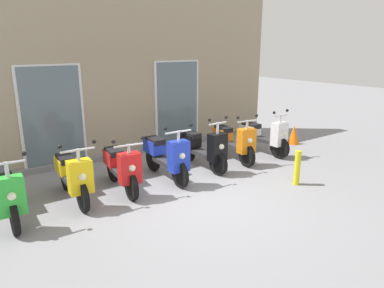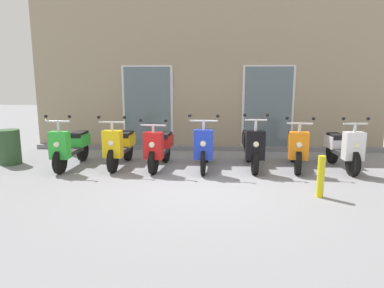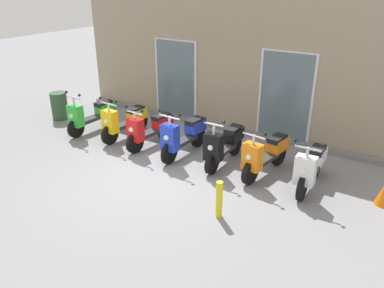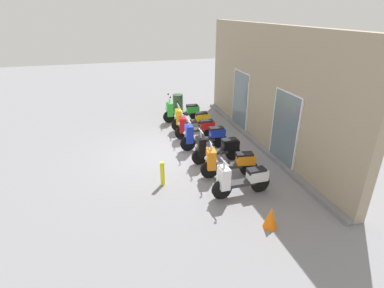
{
  "view_description": "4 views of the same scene",
  "coord_description": "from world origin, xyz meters",
  "views": [
    {
      "loc": [
        -3.65,
        -4.76,
        2.68
      ],
      "look_at": [
        0.43,
        0.86,
        0.74
      ],
      "focal_mm": 33.2,
      "sensor_mm": 36.0,
      "label": 1
    },
    {
      "loc": [
        0.09,
        -6.16,
        1.91
      ],
      "look_at": [
        -0.29,
        0.95,
        0.58
      ],
      "focal_mm": 32.04,
      "sensor_mm": 36.0,
      "label": 2
    },
    {
      "loc": [
        4.57,
        -5.73,
        3.95
      ],
      "look_at": [
        0.51,
        0.69,
        0.58
      ],
      "focal_mm": 35.95,
      "sensor_mm": 36.0,
      "label": 3
    },
    {
      "loc": [
        9.05,
        -1.78,
        4.49
      ],
      "look_at": [
        0.74,
        0.54,
        0.6
      ],
      "focal_mm": 28.05,
      "sensor_mm": 36.0,
      "label": 4
    }
  ],
  "objects": [
    {
      "name": "scooter_black",
      "position": [
        1.0,
        1.25,
        0.48
      ],
      "size": [
        0.52,
        1.62,
        1.25
      ],
      "color": "black",
      "rests_on": "ground_plane"
    },
    {
      "name": "scooter_white",
      "position": [
        2.95,
        1.24,
        0.47
      ],
      "size": [
        0.55,
        1.63,
        1.19
      ],
      "color": "black",
      "rests_on": "ground_plane"
    },
    {
      "name": "scooter_orange",
      "position": [
        1.97,
        1.29,
        0.47
      ],
      "size": [
        0.63,
        1.67,
        1.19
      ],
      "color": "black",
      "rests_on": "ground_plane"
    },
    {
      "name": "scooter_blue",
      "position": [
        -0.02,
        1.15,
        0.51
      ],
      "size": [
        0.63,
        1.68,
        1.24
      ],
      "color": "black",
      "rests_on": "ground_plane"
    },
    {
      "name": "trash_bin",
      "position": [
        -4.5,
        1.29,
        0.4
      ],
      "size": [
        0.47,
        0.47,
        0.8
      ],
      "primitive_type": "cylinder",
      "color": "#2D4C2D",
      "rests_on": "ground_plane"
    },
    {
      "name": "storefront_facade",
      "position": [
        0.0,
        3.37,
        1.97
      ],
      "size": [
        9.56,
        0.5,
        4.07
      ],
      "color": "gray",
      "rests_on": "ground_plane"
    },
    {
      "name": "scooter_red",
      "position": [
        -1.01,
        1.16,
        0.46
      ],
      "size": [
        0.59,
        1.59,
        1.14
      ],
      "color": "black",
      "rests_on": "ground_plane"
    },
    {
      "name": "ground_plane",
      "position": [
        0.0,
        0.0,
        0.0
      ],
      "size": [
        40.0,
        40.0,
        0.0
      ],
      "primitive_type": "plane",
      "color": "gray"
    },
    {
      "name": "traffic_cone",
      "position": [
        4.32,
        1.36,
        0.26
      ],
      "size": [
        0.32,
        0.32,
        0.52
      ],
      "primitive_type": "cone",
      "color": "orange",
      "rests_on": "ground_plane"
    },
    {
      "name": "scooter_yellow",
      "position": [
        -1.91,
        1.23,
        0.47
      ],
      "size": [
        0.61,
        1.63,
        1.19
      ],
      "color": "black",
      "rests_on": "ground_plane"
    },
    {
      "name": "scooter_green",
      "position": [
        -2.98,
        1.11,
        0.47
      ],
      "size": [
        0.57,
        1.66,
        1.22
      ],
      "color": "black",
      "rests_on": "ground_plane"
    },
    {
      "name": "curb_bollard",
      "position": [
        1.91,
        -0.64,
        0.35
      ],
      "size": [
        0.12,
        0.12,
        0.7
      ],
      "primitive_type": "cylinder",
      "color": "yellow",
      "rests_on": "ground_plane"
    }
  ]
}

